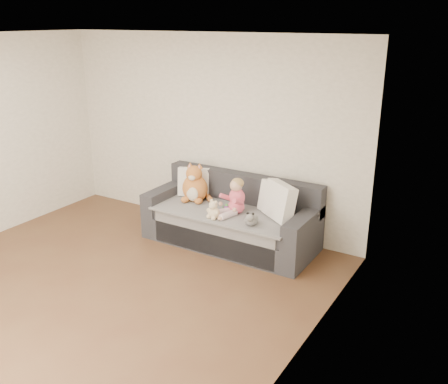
% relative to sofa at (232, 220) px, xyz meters
% --- Properties ---
extents(room_shell, '(5.00, 5.00, 5.00)m').
position_rel_sofa_xyz_m(room_shell, '(-0.62, -1.64, 0.99)').
color(room_shell, brown).
rests_on(room_shell, ground).
extents(sofa, '(2.20, 0.94, 0.85)m').
position_rel_sofa_xyz_m(sofa, '(0.00, 0.00, 0.00)').
color(sofa, '#29292E').
rests_on(sofa, ground).
extents(cushion_left, '(0.46, 0.34, 0.40)m').
position_rel_sofa_xyz_m(cushion_left, '(-0.69, 0.16, 0.36)').
color(cushion_left, white).
rests_on(cushion_left, sofa).
extents(cushion_right_back, '(0.47, 0.37, 0.41)m').
position_rel_sofa_xyz_m(cushion_right_back, '(0.53, 0.12, 0.36)').
color(cushion_right_back, white).
rests_on(cushion_right_back, sofa).
extents(cushion_right_front, '(0.52, 0.45, 0.46)m').
position_rel_sofa_xyz_m(cushion_right_front, '(0.66, 0.00, 0.38)').
color(cushion_right_front, white).
rests_on(cushion_right_front, sofa).
extents(toddler, '(0.32, 0.46, 0.45)m').
position_rel_sofa_xyz_m(toddler, '(0.11, -0.13, 0.35)').
color(toddler, '#DC4D56').
rests_on(toddler, sofa).
extents(plush_cat, '(0.43, 0.42, 0.54)m').
position_rel_sofa_xyz_m(plush_cat, '(-0.57, 0.01, 0.36)').
color(plush_cat, '#BB6D29').
rests_on(plush_cat, sofa).
extents(teddy_bear, '(0.19, 0.15, 0.24)m').
position_rel_sofa_xyz_m(teddy_bear, '(-0.02, -0.41, 0.26)').
color(teddy_bear, beige).
rests_on(teddy_bear, sofa).
extents(plush_cow, '(0.15, 0.23, 0.19)m').
position_rel_sofa_xyz_m(plush_cow, '(0.47, -0.36, 0.24)').
color(plush_cow, white).
rests_on(plush_cow, sofa).
extents(sippy_cup, '(0.11, 0.07, 0.12)m').
position_rel_sofa_xyz_m(sippy_cup, '(0.02, -0.15, 0.23)').
color(sippy_cup, purple).
rests_on(sippy_cup, sofa).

